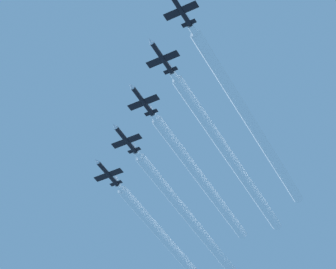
{
  "coord_description": "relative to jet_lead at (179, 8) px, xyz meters",
  "views": [
    {
      "loc": [
        -66.78,
        111.62,
        1.56
      ],
      "look_at": [
        0.19,
        -14.64,
        145.04
      ],
      "focal_mm": 77.85,
      "sensor_mm": 36.0,
      "label": 1
    }
  ],
  "objects": [
    {
      "name": "jet_lead",
      "position": [
        0.0,
        0.0,
        0.0
      ],
      "size": [
        8.87,
        12.91,
        3.1
      ],
      "color": "black"
    },
    {
      "name": "smoke_trail_fifth_echelon",
      "position": [
        42.96,
        -78.71,
        -5.68
      ],
      "size": [
        3.06,
        70.6,
        3.06
      ],
      "color": "white"
    },
    {
      "name": "jet_third_echelon",
      "position": [
        21.48,
        -19.81,
        -2.79
      ],
      "size": [
        8.87,
        12.91,
        3.1
      ],
      "color": "black"
    },
    {
      "name": "smoke_trail_second_echelon",
      "position": [
        10.39,
        -52.28,
        -1.67
      ],
      "size": [
        3.06,
        72.75,
        3.06
      ],
      "color": "white"
    },
    {
      "name": "smoke_trail_fourth_echelon",
      "position": [
        31.83,
        -71.21,
        -4.73
      ],
      "size": [
        3.06,
        73.14,
        3.06
      ],
      "color": "white"
    },
    {
      "name": "smoke_trail_third_echelon",
      "position": [
        21.48,
        -55.89,
        -2.82
      ],
      "size": [
        3.06,
        60.41,
        3.06
      ],
      "color": "white"
    },
    {
      "name": "smoke_trail_lead",
      "position": [
        0.0,
        -43.41,
        -0.03
      ],
      "size": [
        3.06,
        75.08,
        3.06
      ],
      "color": "white"
    },
    {
      "name": "jet_fourth_echelon",
      "position": [
        31.83,
        -28.78,
        -4.7
      ],
      "size": [
        8.87,
        12.91,
        3.1
      ],
      "color": "black"
    },
    {
      "name": "jet_fifth_echelon",
      "position": [
        42.96,
        -37.54,
        -5.65
      ],
      "size": [
        8.87,
        12.91,
        3.1
      ],
      "color": "black"
    },
    {
      "name": "jet_second_echelon",
      "position": [
        10.39,
        -10.04,
        -1.64
      ],
      "size": [
        8.87,
        12.91,
        3.1
      ],
      "color": "black"
    }
  ]
}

